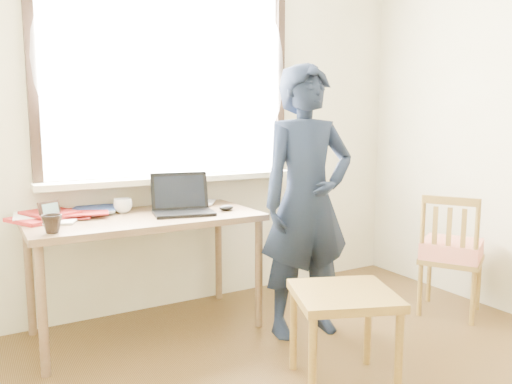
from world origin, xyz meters
TOP-DOWN VIEW (x-y plane):
  - room_shell at (-0.02, 0.20)m, footprint 3.52×4.02m
  - desk at (-0.52, 1.63)m, footprint 1.39×0.70m
  - laptop at (-0.28, 1.60)m, footprint 0.42×0.36m
  - mug_white at (-0.61, 1.79)m, footprint 0.15×0.15m
  - mug_dark at (-1.09, 1.40)m, footprint 0.12×0.12m
  - mouse at (-0.01, 1.53)m, footprint 0.10×0.07m
  - desk_clutter at (-0.76, 1.78)m, footprint 0.96×0.51m
  - book_a at (-0.88, 1.88)m, footprint 0.22×0.29m
  - book_b at (-0.10, 1.89)m, footprint 0.26×0.28m
  - picture_frame at (-1.05, 1.73)m, footprint 0.13×0.09m
  - work_chair at (0.12, 0.49)m, footprint 0.62×0.61m
  - side_chair at (1.38, 0.86)m, footprint 0.52×0.52m
  - person at (0.34, 1.12)m, footprint 0.66×0.47m

SIDE VIEW (x-z plane):
  - work_chair at x=0.12m, z-range 0.17..0.66m
  - side_chair at x=1.38m, z-range 0.02..0.86m
  - desk at x=-0.52m, z-range 0.30..1.04m
  - book_b at x=-0.10m, z-range 0.75..0.76m
  - book_a at x=-0.88m, z-range 0.75..0.77m
  - mouse at x=-0.01m, z-range 0.75..0.78m
  - desk_clutter at x=-0.76m, z-range 0.75..0.80m
  - mug_white at x=-0.61m, z-range 0.75..0.84m
  - mug_dark at x=-1.09m, z-range 0.75..0.84m
  - picture_frame at x=-1.05m, z-range 0.75..0.86m
  - laptop at x=-0.28m, z-range 0.68..0.93m
  - person at x=0.34m, z-range 0.00..1.67m
  - room_shell at x=-0.02m, z-range 0.33..2.94m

